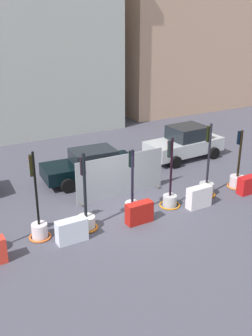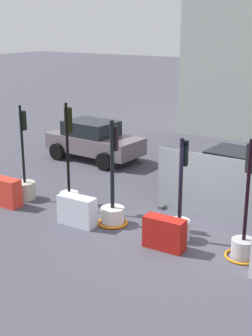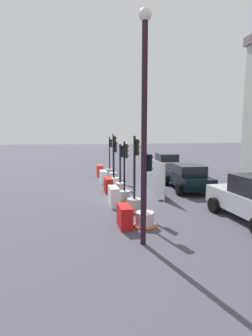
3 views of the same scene
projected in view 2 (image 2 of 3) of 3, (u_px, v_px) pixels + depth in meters
ground_plane at (179, 238)px, 12.71m from camera, size 120.00×120.00×0.00m
traffic_light_0 at (25, 183)px, 15.41m from camera, size 0.65×0.65×3.04m
traffic_light_1 at (69, 191)px, 14.51m from camera, size 0.80×0.80×3.27m
traffic_light_2 at (113, 208)px, 13.49m from camera, size 0.87×0.87×2.98m
traffic_light_3 at (180, 218)px, 12.49m from camera, size 0.57×0.57×2.73m
traffic_light_4 at (244, 238)px, 11.55m from camera, size 0.87×0.87×2.95m
construction_barrier_0 at (4, 192)px, 14.89m from camera, size 1.12×0.46×0.88m
construction_barrier_1 at (77, 211)px, 13.45m from camera, size 1.11×0.45×0.84m
construction_barrier_2 at (164, 233)px, 12.03m from camera, size 1.07×0.43×0.83m
car_grey_saloon at (94, 140)px, 19.74m from camera, size 4.09×2.30×1.60m
car_black_sedan at (236, 173)px, 15.67m from camera, size 4.53×2.30×1.51m
site_fence_panel at (223, 191)px, 13.61m from camera, size 4.16×0.50×1.89m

